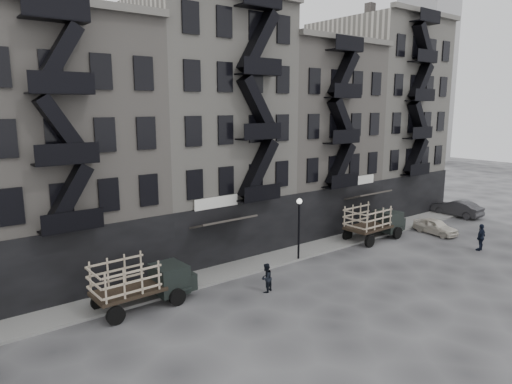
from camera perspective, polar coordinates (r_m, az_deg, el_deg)
ground at (r=27.53m, az=4.45°, el=-11.24°), size 140.00×140.00×0.00m
sidewalk at (r=30.19m, az=-0.41°, el=-9.03°), size 55.00×2.50×0.15m
building_midwest at (r=29.63m, az=-23.62°, el=4.45°), size 10.00×11.35×16.20m
building_center at (r=33.46m, az=-6.85°, el=7.62°), size 10.00×11.35×18.20m
building_mideast at (r=39.63m, az=5.72°, el=6.68°), size 10.00×11.35×16.20m
building_east at (r=47.01m, az=14.72°, el=8.86°), size 10.00×11.35×19.20m
lamp_post at (r=30.42m, az=5.40°, el=-3.58°), size 0.36×0.36×4.28m
stake_truck_west at (r=24.58m, az=-14.10°, el=-10.48°), size 5.41×2.35×2.68m
stake_truck_east at (r=36.60m, az=14.64°, el=-3.35°), size 5.60×2.39×2.79m
car_east at (r=39.88m, az=21.52°, el=-4.03°), size 1.85×3.80×1.25m
car_far at (r=46.98m, az=23.81°, el=-1.87°), size 1.65×4.60×1.51m
pedestrian_mid at (r=25.91m, az=1.27°, el=-10.68°), size 0.98×0.87×1.66m
policeman at (r=36.66m, az=26.30°, el=-5.10°), size 1.18×0.55×1.96m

